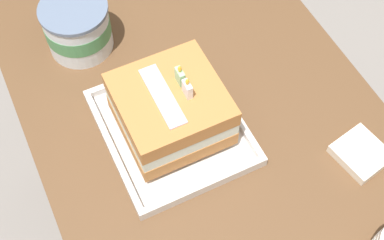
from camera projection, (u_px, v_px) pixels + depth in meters
The scene contains 5 objects.
dining_table at pixel (210, 154), 1.14m from camera, with size 1.07×0.67×0.71m.
foil_tray at pixel (172, 128), 1.03m from camera, with size 0.29×0.25×0.02m.
birthday_cake at pixel (171, 109), 0.97m from camera, with size 0.18×0.19×0.15m.
ice_cream_tub at pixel (77, 27), 1.10m from camera, with size 0.14×0.14×0.11m.
napkin_pile at pixel (361, 153), 1.00m from camera, with size 0.11×0.10×0.02m.
Camera 1 is at (0.47, -0.27, 1.60)m, focal length 49.77 mm.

